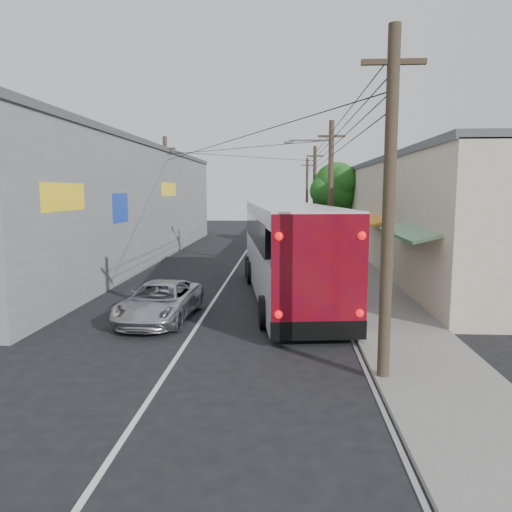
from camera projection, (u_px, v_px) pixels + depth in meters
The scene contains 13 objects.
ground at pixel (182, 349), 14.03m from camera, with size 120.00×120.00×0.00m, color black.
sidewalk at pixel (340, 256), 33.42m from camera, with size 3.00×80.00×0.12m, color slate.
building_right at pixel (402, 209), 34.73m from camera, with size 7.09×40.00×6.25m.
building_left at pixel (108, 203), 31.87m from camera, with size 7.20×36.00×7.25m.
utility_poles at pixel (290, 195), 33.42m from camera, with size 11.80×45.28×8.00m.
street_tree at pixel (338, 187), 38.75m from camera, with size 4.40×4.00×6.60m.
coach_bus at pixel (288, 250), 20.58m from camera, with size 4.45×13.59×3.85m.
jeepney at pixel (160, 302), 17.09m from camera, with size 2.17×4.70×1.31m, color silver.
parked_suv at pixel (303, 257), 26.70m from camera, with size 2.49×6.13×1.78m, color gray.
parked_car_mid at pixel (309, 241), 36.99m from camera, with size 1.66×4.12×1.40m, color #25252A.
parked_car_far at pixel (297, 230), 47.10m from camera, with size 1.42×4.08×1.35m, color black.
pedestrian_near at pixel (330, 253), 28.53m from camera, with size 0.54×0.36×1.49m, color pink.
pedestrian_far at pixel (333, 260), 26.23m from camera, with size 0.67×0.53×1.39m, color #98ADDE.
Camera 1 is at (2.90, -13.41, 4.44)m, focal length 35.00 mm.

